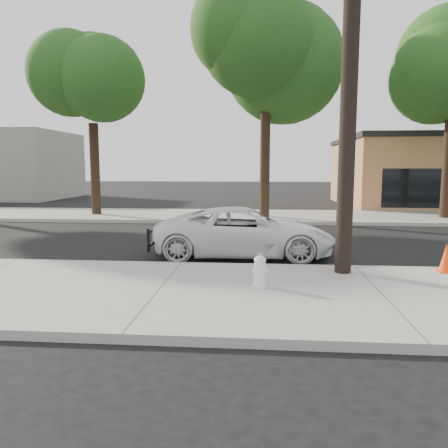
{
  "coord_description": "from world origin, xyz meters",
  "views": [
    {
      "loc": [
        1.85,
        -11.98,
        2.38
      ],
      "look_at": [
        0.96,
        -1.5,
        1.0
      ],
      "focal_mm": 35.0,
      "sensor_mm": 36.0,
      "label": 1
    }
  ],
  "objects_px": {
    "fire_hydrant": "(260,272)",
    "police_cruiser": "(245,232)",
    "utility_pole": "(350,50)",
    "traffic_cone": "(446,258)"
  },
  "relations": [
    {
      "from": "fire_hydrant",
      "to": "police_cruiser",
      "type": "bearing_deg",
      "value": 91.38
    },
    {
      "from": "utility_pole",
      "to": "police_cruiser",
      "type": "height_order",
      "value": "utility_pole"
    },
    {
      "from": "utility_pole",
      "to": "traffic_cone",
      "type": "distance_m",
      "value": 4.78
    },
    {
      "from": "fire_hydrant",
      "to": "traffic_cone",
      "type": "height_order",
      "value": "traffic_cone"
    },
    {
      "from": "police_cruiser",
      "to": "traffic_cone",
      "type": "height_order",
      "value": "police_cruiser"
    },
    {
      "from": "utility_pole",
      "to": "fire_hydrant",
      "type": "relative_size",
      "value": 15.44
    },
    {
      "from": "utility_pole",
      "to": "traffic_cone",
      "type": "xyz_separation_m",
      "value": [
        2.19,
        0.2,
        -4.25
      ]
    },
    {
      "from": "utility_pole",
      "to": "fire_hydrant",
      "type": "distance_m",
      "value": 4.78
    },
    {
      "from": "utility_pole",
      "to": "traffic_cone",
      "type": "bearing_deg",
      "value": 5.22
    },
    {
      "from": "police_cruiser",
      "to": "traffic_cone",
      "type": "distance_m",
      "value": 4.81
    }
  ]
}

